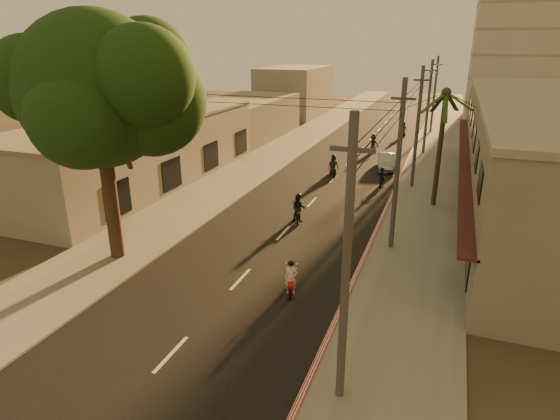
# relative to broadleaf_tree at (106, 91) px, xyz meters

# --- Properties ---
(ground) EXTENTS (160.00, 160.00, 0.00)m
(ground) POSITION_rel_broadleaf_tree_xyz_m (6.61, -2.14, -8.48)
(ground) COLOR #383023
(ground) RESTS_ON ground
(road) EXTENTS (10.00, 140.00, 0.02)m
(road) POSITION_rel_broadleaf_tree_xyz_m (6.61, 17.86, -8.47)
(road) COLOR black
(road) RESTS_ON ground
(sidewalk_right) EXTENTS (5.00, 140.00, 0.12)m
(sidewalk_right) POSITION_rel_broadleaf_tree_xyz_m (14.11, 17.86, -8.42)
(sidewalk_right) COLOR slate
(sidewalk_right) RESTS_ON ground
(sidewalk_left) EXTENTS (5.00, 140.00, 0.12)m
(sidewalk_left) POSITION_rel_broadleaf_tree_xyz_m (-0.89, 17.86, -8.42)
(sidewalk_left) COLOR slate
(sidewalk_left) RESTS_ON ground
(curb_stripe) EXTENTS (0.20, 60.00, 0.20)m
(curb_stripe) POSITION_rel_broadleaf_tree_xyz_m (11.71, 12.86, -8.38)
(curb_stripe) COLOR #AF121F
(curb_stripe) RESTS_ON ground
(shophouse_row) EXTENTS (8.80, 34.20, 7.30)m
(shophouse_row) POSITION_rel_broadleaf_tree_xyz_m (20.57, 15.86, -4.83)
(shophouse_row) COLOR gray
(shophouse_row) RESTS_ON ground
(left_building) EXTENTS (8.20, 24.20, 5.20)m
(left_building) POSITION_rel_broadleaf_tree_xyz_m (-7.37, 11.86, -5.88)
(left_building) COLOR gray
(left_building) RESTS_ON ground
(distant_tower) EXTENTS (12.10, 12.10, 28.00)m
(distant_tower) POSITION_rel_broadleaf_tree_xyz_m (22.61, 53.86, 5.52)
(distant_tower) COLOR #B7B5B2
(distant_tower) RESTS_ON ground
(broadleaf_tree) EXTENTS (9.60, 8.70, 12.10)m
(broadleaf_tree) POSITION_rel_broadleaf_tree_xyz_m (0.00, 0.00, 0.00)
(broadleaf_tree) COLOR black
(broadleaf_tree) RESTS_ON ground
(palm_tree) EXTENTS (5.00, 5.00, 8.20)m
(palm_tree) POSITION_rel_broadleaf_tree_xyz_m (14.61, 13.86, -1.33)
(palm_tree) COLOR black
(palm_tree) RESTS_ON ground
(utility_poles) EXTENTS (1.20, 48.26, 9.00)m
(utility_poles) POSITION_rel_broadleaf_tree_xyz_m (12.81, 17.86, -1.94)
(utility_poles) COLOR #38383A
(utility_poles) RESTS_ON ground
(filler_right) EXTENTS (8.00, 14.00, 6.00)m
(filler_right) POSITION_rel_broadleaf_tree_xyz_m (20.61, 42.86, -5.48)
(filler_right) COLOR gray
(filler_right) RESTS_ON ground
(filler_left_near) EXTENTS (8.00, 14.00, 4.40)m
(filler_left_near) POSITION_rel_broadleaf_tree_xyz_m (-7.39, 31.86, -6.28)
(filler_left_near) COLOR gray
(filler_left_near) RESTS_ON ground
(filler_left_far) EXTENTS (8.00, 14.00, 7.00)m
(filler_left_far) POSITION_rel_broadleaf_tree_xyz_m (-7.39, 49.86, -4.98)
(filler_left_far) COLOR gray
(filler_left_far) RESTS_ON ground
(scooter_red) EXTENTS (0.83, 1.62, 1.62)m
(scooter_red) POSITION_rel_broadleaf_tree_xyz_m (9.26, -0.51, -7.75)
(scooter_red) COLOR black
(scooter_red) RESTS_ON ground
(scooter_mid_a) EXTENTS (1.18, 1.85, 1.85)m
(scooter_mid_a) POSITION_rel_broadleaf_tree_xyz_m (6.86, 7.96, -7.63)
(scooter_mid_a) COLOR black
(scooter_mid_a) RESTS_ON ground
(scooter_mid_b) EXTENTS (0.93, 1.61, 1.58)m
(scooter_mid_b) POSITION_rel_broadleaf_tree_xyz_m (10.60, 17.14, -7.77)
(scooter_mid_b) COLOR black
(scooter_mid_b) RESTS_ON ground
(scooter_far_a) EXTENTS (1.27, 1.80, 1.88)m
(scooter_far_a) POSITION_rel_broadleaf_tree_xyz_m (6.36, 18.80, -7.62)
(scooter_far_a) COLOR black
(scooter_far_a) RESTS_ON ground
(scooter_far_b) EXTENTS (1.32, 2.00, 1.97)m
(scooter_far_b) POSITION_rel_broadleaf_tree_xyz_m (8.04, 28.37, -7.58)
(scooter_far_b) COLOR black
(scooter_far_b) RESTS_ON ground
(parked_car) EXTENTS (2.77, 4.57, 1.35)m
(parked_car) POSITION_rel_broadleaf_tree_xyz_m (10.17, 22.69, -7.80)
(parked_car) COLOR #94979C
(parked_car) RESTS_ON ground
(scooter_far_c) EXTENTS (0.86, 1.89, 1.86)m
(scooter_far_c) POSITION_rel_broadleaf_tree_xyz_m (9.95, 37.87, -7.65)
(scooter_far_c) COLOR black
(scooter_far_c) RESTS_ON ground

